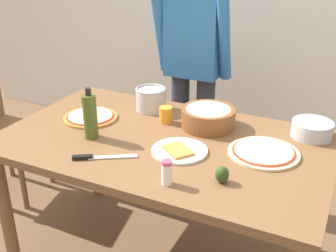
{
  "coord_description": "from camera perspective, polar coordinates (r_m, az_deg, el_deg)",
  "views": [
    {
      "loc": [
        0.81,
        -1.63,
        1.66
      ],
      "look_at": [
        0.0,
        0.05,
        0.81
      ],
      "focal_mm": 44.49,
      "sensor_mm": 36.0,
      "label": 1
    }
  ],
  "objects": [
    {
      "name": "dining_table",
      "position": [
        2.08,
        -0.6,
        -4.05
      ],
      "size": [
        1.6,
        0.96,
        0.76
      ],
      "color": "brown",
      "rests_on": "ground"
    },
    {
      "name": "person_cook",
      "position": [
        2.68,
        3.52,
        8.81
      ],
      "size": [
        0.49,
        0.25,
        1.62
      ],
      "color": "#2D2D38",
      "rests_on": "ground"
    },
    {
      "name": "pizza_raw_on_board",
      "position": [
        1.94,
        12.97,
        -3.52
      ],
      "size": [
        0.32,
        0.32,
        0.02
      ],
      "color": "beige",
      "rests_on": "dining_table"
    },
    {
      "name": "pizza_cooked_on_tray",
      "position": [
        2.3,
        -10.57,
        1.23
      ],
      "size": [
        0.29,
        0.29,
        0.02
      ],
      "color": "#C67A33",
      "rests_on": "dining_table"
    },
    {
      "name": "plate_with_slice",
      "position": [
        1.91,
        1.54,
        -3.38
      ],
      "size": [
        0.26,
        0.26,
        0.02
      ],
      "color": "white",
      "rests_on": "dining_table"
    },
    {
      "name": "popcorn_bowl",
      "position": [
        2.16,
        5.52,
        1.42
      ],
      "size": [
        0.28,
        0.28,
        0.11
      ],
      "color": "brown",
      "rests_on": "dining_table"
    },
    {
      "name": "mixing_bowl_steel",
      "position": [
        2.16,
        19.14,
        -0.42
      ],
      "size": [
        0.2,
        0.2,
        0.08
      ],
      "color": "#B7B7BC",
      "rests_on": "dining_table"
    },
    {
      "name": "olive_oil_bottle",
      "position": [
        2.04,
        -10.62,
        1.34
      ],
      "size": [
        0.07,
        0.07,
        0.26
      ],
      "color": "#47561E",
      "rests_on": "dining_table"
    },
    {
      "name": "steel_pot",
      "position": [
        2.36,
        -2.36,
        3.75
      ],
      "size": [
        0.17,
        0.17,
        0.13
      ],
      "color": "#B7B7BC",
      "rests_on": "dining_table"
    },
    {
      "name": "cup_orange",
      "position": [
        2.21,
        -0.31,
        1.56
      ],
      "size": [
        0.07,
        0.07,
        0.08
      ],
      "primitive_type": "cylinder",
      "color": "orange",
      "rests_on": "dining_table"
    },
    {
      "name": "salt_shaker",
      "position": [
        1.65,
        -0.16,
        -6.38
      ],
      "size": [
        0.04,
        0.04,
        0.11
      ],
      "color": "white",
      "rests_on": "dining_table"
    },
    {
      "name": "chef_knife",
      "position": [
        1.89,
        -9.71,
        -4.23
      ],
      "size": [
        0.26,
        0.17,
        0.02
      ],
      "color": "silver",
      "rests_on": "dining_table"
    },
    {
      "name": "avocado",
      "position": [
        1.69,
        7.42,
        -6.61
      ],
      "size": [
        0.06,
        0.06,
        0.07
      ],
      "primitive_type": "ellipsoid",
      "color": "#2D4219",
      "rests_on": "dining_table"
    }
  ]
}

